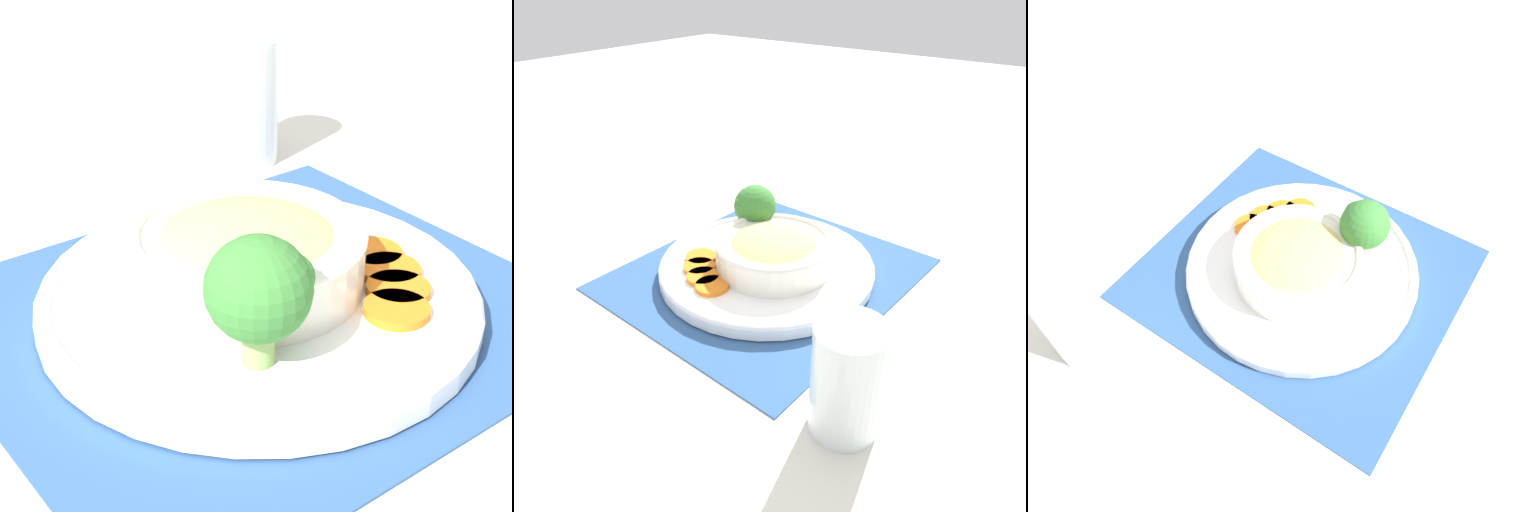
% 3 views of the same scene
% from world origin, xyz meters
% --- Properties ---
extents(ground_plane, '(4.00, 4.00, 0.00)m').
position_xyz_m(ground_plane, '(0.00, 0.00, 0.00)').
color(ground_plane, beige).
extents(placemat, '(0.42, 0.38, 0.00)m').
position_xyz_m(placemat, '(0.00, 0.00, 0.00)').
color(placemat, '#2D5184').
rests_on(placemat, ground_plane).
extents(plate, '(0.31, 0.31, 0.02)m').
position_xyz_m(plate, '(0.00, 0.00, 0.02)').
color(plate, white).
rests_on(plate, placemat).
extents(bowl, '(0.17, 0.17, 0.05)m').
position_xyz_m(bowl, '(0.00, -0.01, 0.05)').
color(bowl, silver).
rests_on(bowl, plate).
extents(broccoli_floret, '(0.07, 0.07, 0.09)m').
position_xyz_m(broccoli_floret, '(0.06, 0.07, 0.07)').
color(broccoli_floret, '#84AD5B').
rests_on(broccoli_floret, plate).
extents(carrot_slice_near, '(0.05, 0.05, 0.01)m').
position_xyz_m(carrot_slice_near, '(-0.05, 0.08, 0.02)').
color(carrot_slice_near, orange).
rests_on(carrot_slice_near, plate).
extents(carrot_slice_middle, '(0.05, 0.05, 0.01)m').
position_xyz_m(carrot_slice_middle, '(-0.07, 0.07, 0.02)').
color(carrot_slice_middle, orange).
rests_on(carrot_slice_middle, plate).
extents(carrot_slice_far, '(0.05, 0.05, 0.01)m').
position_xyz_m(carrot_slice_far, '(-0.09, 0.04, 0.02)').
color(carrot_slice_far, orange).
rests_on(carrot_slice_far, plate).
extents(carrot_slice_extra, '(0.05, 0.05, 0.01)m').
position_xyz_m(carrot_slice_extra, '(-0.10, 0.02, 0.02)').
color(carrot_slice_extra, orange).
rests_on(carrot_slice_extra, plate).
extents(water_glass, '(0.07, 0.07, 0.12)m').
position_xyz_m(water_glass, '(-0.18, -0.23, 0.06)').
color(water_glass, silver).
rests_on(water_glass, ground_plane).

